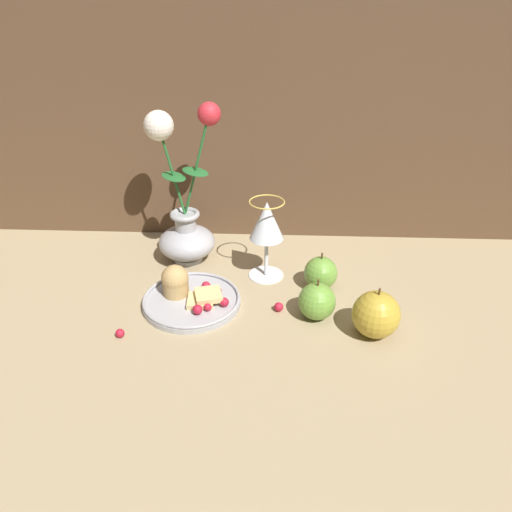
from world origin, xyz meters
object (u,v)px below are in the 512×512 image
Objects in this scene: apple_near_glass at (317,301)px; apple_at_table_edge at (376,315)px; plate_with_pastries at (188,295)px; wine_glass at (267,224)px; vase at (185,218)px; apple_beside_vase at (321,273)px.

apple_at_table_edge reaches higher than apple_near_glass.
wine_glass reaches higher than plate_with_pastries.
vase is 0.19m from plate_with_pastries.
apple_near_glass is at bearing -8.19° from plate_with_pastries.
wine_glass is at bearing 35.91° from plate_with_pastries.
apple_near_glass is at bearing -36.26° from vase.
apple_beside_vase is at bearing -20.05° from wine_glass.
wine_glass is (0.15, 0.11, 0.10)m from plate_with_pastries.
wine_glass is (0.17, -0.06, 0.02)m from vase.
apple_near_glass is at bearing -97.89° from apple_beside_vase.
vase is 0.34m from apple_near_glass.
wine_glass reaches higher than apple_near_glass.
wine_glass is 1.77× the size of apple_at_table_edge.
apple_near_glass is 0.11m from apple_at_table_edge.
wine_glass is 0.19m from apple_near_glass.
vase is at bearing 146.52° from apple_at_table_edge.
plate_with_pastries is 1.96× the size of apple_at_table_edge.
vase is 4.21× the size of apple_near_glass.
plate_with_pastries is at bearing -79.94° from vase.
apple_near_glass is (0.10, -0.14, -0.09)m from wine_glass.
apple_near_glass reaches higher than apple_beside_vase.
apple_beside_vase is at bearing 14.39° from plate_with_pastries.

